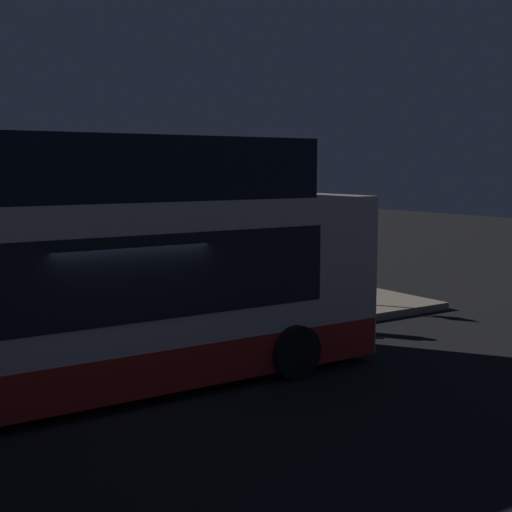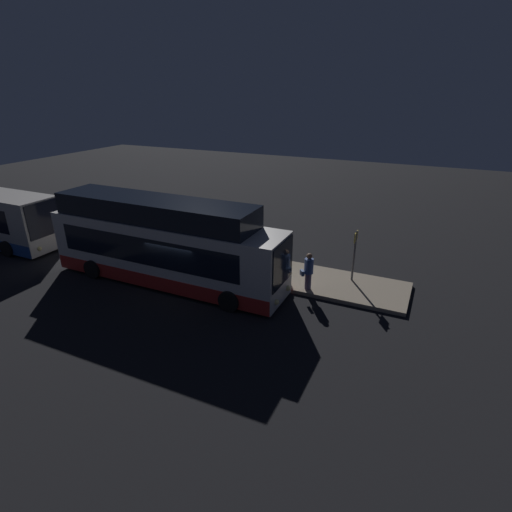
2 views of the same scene
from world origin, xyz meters
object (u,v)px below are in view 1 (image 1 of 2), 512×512
passenger_boarding (239,286)px  sign_post (312,240)px  bus_lead (29,286)px  trash_bin (142,307)px  passenger_waiting (304,279)px  suitcase (215,313)px  passenger_with_bags (201,282)px

passenger_boarding → sign_post: (3.28, 1.59, 0.69)m
bus_lead → sign_post: (8.42, 3.64, -0.08)m
bus_lead → trash_bin: bus_lead is taller
bus_lead → passenger_waiting: 7.01m
suitcase → sign_post: size_ratio=0.36×
sign_post → passenger_waiting: bearing=-132.4°
passenger_with_bags → trash_bin: 1.46m
suitcase → passenger_waiting: bearing=-10.6°
passenger_with_bags → sign_post: size_ratio=0.65×
passenger_boarding → suitcase: (-0.53, 0.14, -0.57)m
bus_lead → passenger_with_bags: (4.82, 3.17, -0.79)m
passenger_with_bags → trash_bin: passenger_with_bags is taller
passenger_boarding → trash_bin: (-1.51, 1.75, -0.58)m
bus_lead → suitcase: bus_lead is taller
trash_bin → passenger_waiting: bearing=-32.8°
passenger_boarding → passenger_with_bags: size_ratio=1.02×
passenger_waiting → trash_bin: 3.76m
passenger_waiting → trash_bin: size_ratio=2.77×
trash_bin → passenger_boarding: bearing=-49.2°
bus_lead → trash_bin: (3.62, 3.81, -1.35)m
bus_lead → suitcase: bearing=25.5°
suitcase → trash_bin: bearing=121.5°
passenger_with_bags → suitcase: size_ratio=1.82×
bus_lead → sign_post: size_ratio=4.79×
passenger_with_bags → passenger_waiting: bearing=-123.6°
passenger_boarding → passenger_waiting: 1.62m
bus_lead → suitcase: size_ratio=13.40×
bus_lead → passenger_with_bags: bearing=33.4°
sign_post → trash_bin: 4.96m
bus_lead → trash_bin: size_ratio=18.73×
passenger_boarding → trash_bin: size_ratio=2.58×
bus_lead → sign_post: 9.17m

